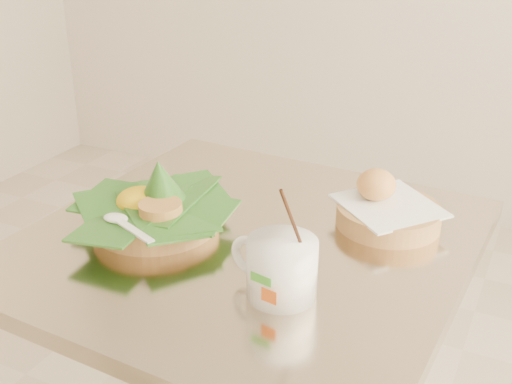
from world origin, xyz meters
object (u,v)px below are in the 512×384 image
at_px(cafe_table, 248,344).
at_px(bread_basket, 386,210).
at_px(rice_basket, 154,207).
at_px(coffee_mug, 280,266).

distance_m(cafe_table, bread_basket, 0.35).
height_order(cafe_table, bread_basket, bread_basket).
distance_m(rice_basket, bread_basket, 0.40).
distance_m(bread_basket, coffee_mug, 0.29).
relative_size(cafe_table, rice_basket, 2.78).
relative_size(rice_basket, bread_basket, 1.27).
bearing_deg(bread_basket, rice_basket, -152.83).
bearing_deg(rice_basket, cafe_table, 11.90).
xyz_separation_m(rice_basket, coffee_mug, (0.28, -0.10, 0.01)).
relative_size(cafe_table, bread_basket, 3.52).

